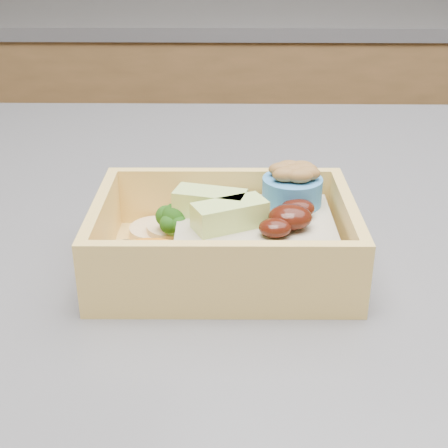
{
  "coord_description": "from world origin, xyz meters",
  "views": [
    {
      "loc": [
        -0.03,
        -0.48,
        1.14
      ],
      "look_at": [
        -0.04,
        -0.11,
        0.95
      ],
      "focal_mm": 50.0,
      "sensor_mm": 36.0,
      "label": 1
    }
  ],
  "objects": [
    {
      "name": "back_cabinets",
      "position": [
        0.0,
        1.23,
        0.89
      ],
      "size": [
        3.2,
        0.62,
        2.3
      ],
      "color": "brown",
      "rests_on": "ground"
    },
    {
      "name": "bento_box",
      "position": [
        -0.03,
        -0.11,
        0.94
      ],
      "size": [
        0.17,
        0.13,
        0.06
      ],
      "rotation": [
        0.0,
        0.0,
        0.01
      ],
      "color": "#F0C363",
      "rests_on": "island"
    }
  ]
}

